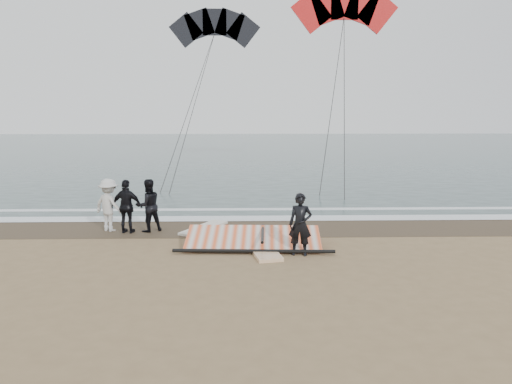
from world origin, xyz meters
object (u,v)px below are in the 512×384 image
at_px(board_cream, 204,228).
at_px(sail_rig, 251,240).
at_px(man_main, 300,224).
at_px(board_white, 261,248).

xyz_separation_m(board_cream, sail_rig, (1.68, -2.16, 0.15)).
xyz_separation_m(man_main, board_white, (-1.14, 0.56, -0.89)).
bearing_deg(board_white, board_cream, 116.51).
height_order(board_white, board_cream, board_white).
bearing_deg(sail_rig, board_cream, 127.82).
bearing_deg(man_main, sail_rig, 156.47).
bearing_deg(board_cream, board_white, -23.15).
bearing_deg(board_white, man_main, -37.46).
relative_size(man_main, board_cream, 0.82).
bearing_deg(board_white, sail_rig, 115.36).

